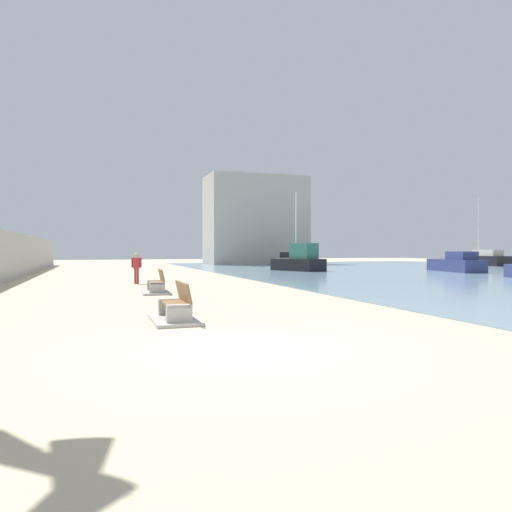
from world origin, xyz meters
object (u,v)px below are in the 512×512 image
(bench_far, at_px, (157,287))
(boat_nearest, at_px, (482,259))
(boat_distant, at_px, (300,261))
(boat_far_left, at_px, (290,260))
(person_walking, at_px, (136,266))
(boat_mid_bay, at_px, (456,264))
(bench_near, at_px, (175,312))

(bench_far, height_order, boat_nearest, boat_nearest)
(boat_distant, xyz_separation_m, boat_far_left, (4.46, 12.53, -0.28))
(person_walking, xyz_separation_m, boat_nearest, (38.43, 15.63, -0.20))
(boat_mid_bay, height_order, boat_distant, boat_distant)
(boat_mid_bay, xyz_separation_m, boat_far_left, (-6.69, 17.94, -0.06))
(boat_nearest, relative_size, boat_far_left, 1.15)
(boat_mid_bay, distance_m, boat_far_left, 19.14)
(bench_near, height_order, person_walking, person_walking)
(person_walking, xyz_separation_m, boat_far_left, (18.38, 22.73, -0.33))
(bench_far, relative_size, boat_nearest, 0.28)
(bench_near, height_order, boat_nearest, boat_nearest)
(person_walking, relative_size, boat_far_left, 0.24)
(boat_mid_bay, bearing_deg, bench_near, -144.26)
(bench_far, bearing_deg, person_walking, 93.46)
(bench_near, distance_m, boat_mid_bay, 31.06)
(boat_mid_bay, xyz_separation_m, boat_distant, (-11.15, 5.41, 0.22))
(person_walking, distance_m, boat_nearest, 41.49)
(bench_near, bearing_deg, bench_far, 86.44)
(person_walking, height_order, boat_mid_bay, boat_mid_bay)
(bench_near, height_order, boat_mid_bay, boat_mid_bay)
(boat_nearest, xyz_separation_m, boat_distant, (-24.52, -5.43, 0.15))
(boat_nearest, distance_m, boat_mid_bay, 17.21)
(person_walking, distance_m, boat_distant, 17.25)
(bench_far, relative_size, boat_mid_bay, 0.36)
(boat_far_left, bearing_deg, boat_distant, -109.61)
(bench_far, xyz_separation_m, boat_distant, (13.57, 15.82, 0.64))
(person_walking, bearing_deg, boat_mid_bay, 10.83)
(person_walking, bearing_deg, boat_far_left, 51.05)
(bench_near, relative_size, person_walking, 1.31)
(boat_mid_bay, bearing_deg, boat_nearest, 39.04)
(bench_near, relative_size, boat_far_left, 0.32)
(boat_distant, bearing_deg, boat_far_left, 70.39)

